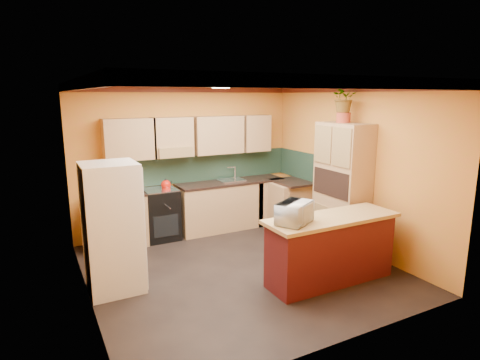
% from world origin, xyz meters
% --- Properties ---
extents(room_shell, '(4.24, 4.24, 2.72)m').
position_xyz_m(room_shell, '(0.02, 0.28, 2.09)').
color(room_shell, black).
rests_on(room_shell, ground).
extents(base_cabinets_back, '(3.65, 0.60, 0.88)m').
position_xyz_m(base_cabinets_back, '(-0.02, 1.80, 0.44)').
color(base_cabinets_back, tan).
rests_on(base_cabinets_back, ground).
extents(countertop_back, '(3.65, 0.62, 0.04)m').
position_xyz_m(countertop_back, '(-0.02, 1.80, 0.90)').
color(countertop_back, black).
rests_on(countertop_back, base_cabinets_back).
extents(stove, '(0.58, 0.58, 0.91)m').
position_xyz_m(stove, '(-0.64, 1.80, 0.46)').
color(stove, black).
rests_on(stove, ground).
extents(kettle, '(0.18, 0.18, 0.18)m').
position_xyz_m(kettle, '(-0.54, 1.75, 1.00)').
color(kettle, '#B6170C').
rests_on(kettle, stove).
extents(sink, '(0.48, 0.40, 0.03)m').
position_xyz_m(sink, '(0.76, 1.80, 0.94)').
color(sink, silver).
rests_on(sink, countertop_back).
extents(base_cabinets_right, '(0.60, 0.80, 0.88)m').
position_xyz_m(base_cabinets_right, '(1.80, 1.24, 0.44)').
color(base_cabinets_right, tan).
rests_on(base_cabinets_right, ground).
extents(countertop_right, '(0.62, 0.80, 0.04)m').
position_xyz_m(countertop_right, '(1.80, 1.24, 0.90)').
color(countertop_right, black).
rests_on(countertop_right, base_cabinets_right).
extents(fridge, '(0.68, 0.66, 1.70)m').
position_xyz_m(fridge, '(-1.75, 0.21, 0.85)').
color(fridge, white).
rests_on(fridge, ground).
extents(pantry, '(0.48, 0.90, 2.10)m').
position_xyz_m(pantry, '(1.85, -0.06, 1.05)').
color(pantry, tan).
rests_on(pantry, ground).
extents(fern_pot, '(0.22, 0.22, 0.16)m').
position_xyz_m(fern_pot, '(1.85, -0.01, 2.18)').
color(fern_pot, '#A23C27').
rests_on(fern_pot, pantry).
extents(fern, '(0.49, 0.44, 0.47)m').
position_xyz_m(fern, '(1.85, -0.01, 2.49)').
color(fern, tan).
rests_on(fern, fern_pot).
extents(breakfast_bar, '(1.80, 0.55, 0.88)m').
position_xyz_m(breakfast_bar, '(0.92, -0.93, 0.44)').
color(breakfast_bar, '#4F1214').
rests_on(breakfast_bar, ground).
extents(bar_top, '(1.90, 0.65, 0.05)m').
position_xyz_m(bar_top, '(0.92, -0.93, 0.91)').
color(bar_top, tan).
rests_on(bar_top, breakfast_bar).
extents(microwave, '(0.60, 0.54, 0.27)m').
position_xyz_m(microwave, '(0.30, -0.93, 1.07)').
color(microwave, white).
rests_on(microwave, bar_top).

